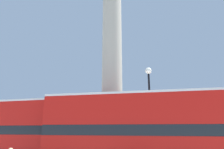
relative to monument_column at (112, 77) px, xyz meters
The scene contains 3 objects.
monument_column is the anchor object (origin of this frame).
bus_b 7.22m from the monument_column, 60.39° to the right, with size 10.30×3.14×4.46m.
street_lamp 5.25m from the monument_column, 37.77° to the right, with size 0.45×0.45×6.71m.
Camera 1 is at (4.52, -16.27, 2.55)m, focal length 32.00 mm.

